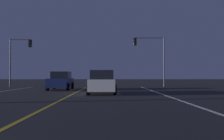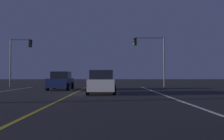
{
  "view_description": "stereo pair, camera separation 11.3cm",
  "coord_description": "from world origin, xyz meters",
  "px_view_note": "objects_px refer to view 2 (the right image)",
  "views": [
    {
      "loc": [
        2.58,
        -0.48,
        1.3
      ],
      "look_at": [
        2.89,
        25.84,
        1.92
      ],
      "focal_mm": 40.46,
      "sensor_mm": 36.0,
      "label": 1
    },
    {
      "loc": [
        2.69,
        -0.48,
        1.3
      ],
      "look_at": [
        2.89,
        25.84,
        1.92
      ],
      "focal_mm": 40.46,
      "sensor_mm": 36.0,
      "label": 2
    }
  ],
  "objects_px": {
    "car_lead_same_lane": "(102,82)",
    "traffic_light_near_right": "(150,50)",
    "car_oncoming": "(61,81)",
    "traffic_light_near_left": "(21,52)"
  },
  "relations": [
    {
      "from": "car_lead_same_lane",
      "to": "traffic_light_near_right",
      "type": "bearing_deg",
      "value": -24.58
    },
    {
      "from": "car_oncoming",
      "to": "traffic_light_near_left",
      "type": "height_order",
      "value": "traffic_light_near_left"
    },
    {
      "from": "car_lead_same_lane",
      "to": "traffic_light_near_right",
      "type": "xyz_separation_m",
      "value": [
        5.33,
        11.64,
        3.56
      ]
    },
    {
      "from": "car_lead_same_lane",
      "to": "traffic_light_near_right",
      "type": "distance_m",
      "value": 13.29
    },
    {
      "from": "car_oncoming",
      "to": "traffic_light_near_right",
      "type": "xyz_separation_m",
      "value": [
        9.35,
        6.21,
        3.56
      ]
    },
    {
      "from": "car_oncoming",
      "to": "car_lead_same_lane",
      "type": "height_order",
      "value": "same"
    },
    {
      "from": "traffic_light_near_right",
      "to": "car_lead_same_lane",
      "type": "bearing_deg",
      "value": 65.42
    },
    {
      "from": "traffic_light_near_right",
      "to": "traffic_light_near_left",
      "type": "xyz_separation_m",
      "value": [
        -15.33,
        0.0,
        -0.22
      ]
    },
    {
      "from": "car_oncoming",
      "to": "car_lead_same_lane",
      "type": "distance_m",
      "value": 6.76
    },
    {
      "from": "car_oncoming",
      "to": "traffic_light_near_left",
      "type": "relative_size",
      "value": 0.76
    }
  ]
}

